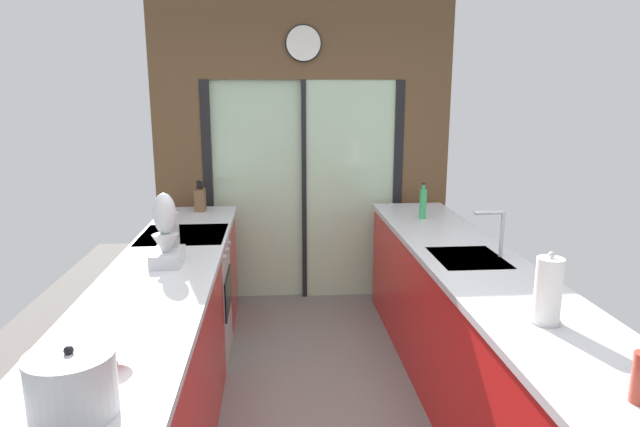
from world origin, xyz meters
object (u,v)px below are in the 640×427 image
oven_range (187,297)px  paper_towel_roll (548,291)px  mixing_bowl (105,356)px  stock_pot (72,384)px  stand_mixer (166,237)px  knife_block (200,200)px  soap_bottle_far (423,203)px

oven_range → paper_towel_roll: bearing=-42.6°
mixing_bowl → stock_pot: stock_pot is taller
stock_pot → paper_towel_roll: 1.86m
stand_mixer → knife_block: bearing=90.0°
mixing_bowl → stock_pot: 0.32m
soap_bottle_far → stock_pot: bearing=-125.0°
knife_block → stand_mixer: bearing=-90.0°
oven_range → stock_pot: stock_pot is taller
oven_range → stand_mixer: bearing=-88.4°
mixing_bowl → paper_towel_roll: 1.80m
soap_bottle_far → paper_towel_roll: (0.00, -2.00, 0.02)m
paper_towel_roll → stand_mixer: bearing=151.2°
soap_bottle_far → mixing_bowl: bearing=-128.7°
oven_range → knife_block: 0.96m
knife_block → paper_towel_roll: bearing=-53.9°
oven_range → stock_pot: bearing=-89.5°
stand_mixer → soap_bottle_far: size_ratio=1.48×
knife_block → stock_pot: size_ratio=0.95×
mixing_bowl → soap_bottle_far: 2.85m
oven_range → knife_block: knife_block is taller
oven_range → stock_pot: 2.27m
mixing_bowl → stand_mixer: stand_mixer is taller
oven_range → stand_mixer: (0.02, -0.67, 0.63)m
mixing_bowl → stand_mixer: 1.21m
oven_range → mixing_bowl: 1.94m
oven_range → knife_block: size_ratio=3.58×
mixing_bowl → knife_block: 2.66m
oven_range → mixing_bowl: size_ratio=5.04×
soap_bottle_far → paper_towel_roll: size_ratio=0.89×
stock_pot → paper_towel_roll: (1.78, 0.54, 0.04)m
stand_mixer → soap_bottle_far: (1.78, 1.02, -0.04)m
stand_mixer → paper_towel_roll: bearing=-28.8°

